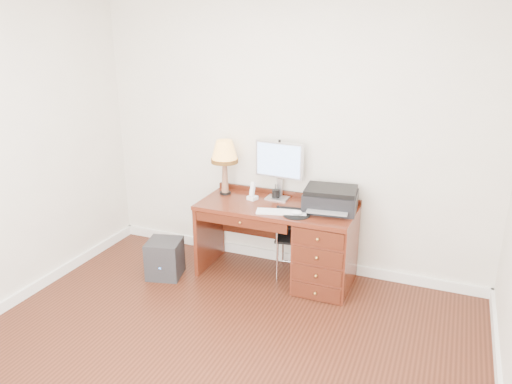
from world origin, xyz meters
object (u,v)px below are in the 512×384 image
at_px(desk, 308,243).
at_px(equipment_box, 165,258).
at_px(monitor, 279,163).
at_px(printer, 331,199).
at_px(phone, 252,195).
at_px(chair, 294,233).
at_px(leg_lamp, 224,155).

xyz_separation_m(desk, equipment_box, (-1.35, -0.41, -0.23)).
bearing_deg(monitor, printer, -8.11).
height_order(desk, equipment_box, desk).
height_order(printer, equipment_box, printer).
bearing_deg(monitor, desk, -23.84).
xyz_separation_m(phone, chair, (0.45, -0.03, -0.33)).
bearing_deg(phone, desk, 11.70).
relative_size(desk, leg_lamp, 2.70).
bearing_deg(chair, desk, -22.44).
bearing_deg(monitor, chair, -31.91).
height_order(printer, leg_lamp, leg_lamp).
relative_size(monitor, phone, 3.22).
relative_size(desk, chair, 1.92).
bearing_deg(equipment_box, desk, 2.73).
relative_size(monitor, chair, 0.73).
distance_m(leg_lamp, chair, 1.04).
bearing_deg(phone, chair, 14.19).
bearing_deg(printer, monitor, 160.82).
relative_size(phone, equipment_box, 0.47).
distance_m(monitor, leg_lamp, 0.55).
height_order(desk, chair, chair).
xyz_separation_m(printer, chair, (-0.33, -0.04, -0.38)).
xyz_separation_m(desk, leg_lamp, (-0.93, 0.12, 0.75)).
bearing_deg(equipment_box, chair, 6.26).
height_order(phone, equipment_box, phone).
bearing_deg(equipment_box, printer, 3.63).
relative_size(printer, phone, 2.94).
distance_m(desk, monitor, 0.82).
xyz_separation_m(monitor, phone, (-0.22, -0.14, -0.31)).
distance_m(desk, printer, 0.48).
height_order(phone, chair, phone).
height_order(leg_lamp, chair, leg_lamp).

